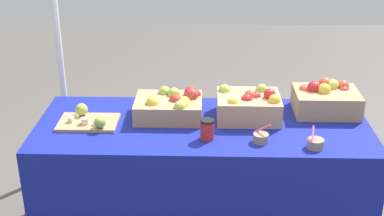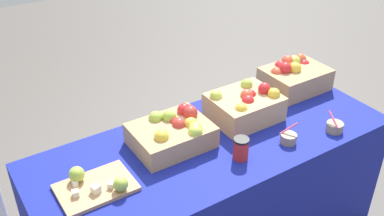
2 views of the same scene
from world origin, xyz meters
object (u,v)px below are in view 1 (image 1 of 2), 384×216
(sample_bowl_near, at_px, (315,143))
(coffee_cup, at_px, (207,129))
(cutting_board_front, at_px, (88,120))
(tent_pole, at_px, (56,23))
(apple_crate_right, at_px, (171,106))
(apple_crate_middle, at_px, (249,105))
(apple_crate_left, at_px, (326,99))
(sample_bowl_mid, at_px, (261,138))

(sample_bowl_near, relative_size, coffee_cup, 0.95)
(cutting_board_front, xyz_separation_m, tent_pole, (-0.35, 0.77, 0.36))
(apple_crate_right, bearing_deg, apple_crate_middle, -0.31)
(apple_crate_right, distance_m, tent_pole, 1.10)
(apple_crate_left, distance_m, cutting_board_front, 1.40)
(coffee_cup, bearing_deg, apple_crate_right, 127.12)
(apple_crate_middle, relative_size, coffee_cup, 3.17)
(sample_bowl_near, bearing_deg, sample_bowl_mid, 168.76)
(cutting_board_front, bearing_deg, sample_bowl_near, -11.64)
(cutting_board_front, bearing_deg, apple_crate_left, 8.69)
(sample_bowl_near, bearing_deg, coffee_cup, 171.46)
(cutting_board_front, height_order, sample_bowl_mid, sample_bowl_mid)
(apple_crate_left, relative_size, tent_pole, 0.17)
(sample_bowl_mid, bearing_deg, coffee_cup, 174.12)
(apple_crate_right, height_order, sample_bowl_near, apple_crate_right)
(coffee_cup, relative_size, tent_pole, 0.05)
(apple_crate_left, distance_m, tent_pole, 1.85)
(coffee_cup, bearing_deg, apple_crate_middle, 48.96)
(coffee_cup, bearing_deg, sample_bowl_near, -8.54)
(apple_crate_left, bearing_deg, cutting_board_front, -171.31)
(apple_crate_middle, height_order, coffee_cup, apple_crate_middle)
(cutting_board_front, xyz_separation_m, coffee_cup, (0.68, -0.17, 0.03))
(apple_crate_middle, bearing_deg, sample_bowl_near, -48.31)
(apple_crate_middle, distance_m, sample_bowl_mid, 0.31)
(apple_crate_left, height_order, coffee_cup, apple_crate_left)
(apple_crate_right, relative_size, sample_bowl_near, 3.58)
(apple_crate_left, height_order, cutting_board_front, apple_crate_left)
(cutting_board_front, height_order, tent_pole, tent_pole)
(apple_crate_right, distance_m, sample_bowl_near, 0.85)
(apple_crate_middle, distance_m, tent_pole, 1.46)
(apple_crate_left, bearing_deg, apple_crate_right, -173.58)
(apple_crate_left, relative_size, apple_crate_middle, 1.04)
(apple_crate_right, relative_size, sample_bowl_mid, 3.54)
(apple_crate_middle, distance_m, cutting_board_front, 0.92)
(sample_bowl_near, height_order, sample_bowl_mid, sample_bowl_mid)
(sample_bowl_mid, relative_size, coffee_cup, 0.96)
(cutting_board_front, height_order, sample_bowl_near, sample_bowl_near)
(apple_crate_left, relative_size, coffee_cup, 3.29)
(cutting_board_front, distance_m, coffee_cup, 0.70)
(apple_crate_left, height_order, apple_crate_right, apple_crate_left)
(apple_crate_left, relative_size, sample_bowl_near, 3.47)
(apple_crate_left, xyz_separation_m, apple_crate_right, (-0.92, -0.10, -0.01))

